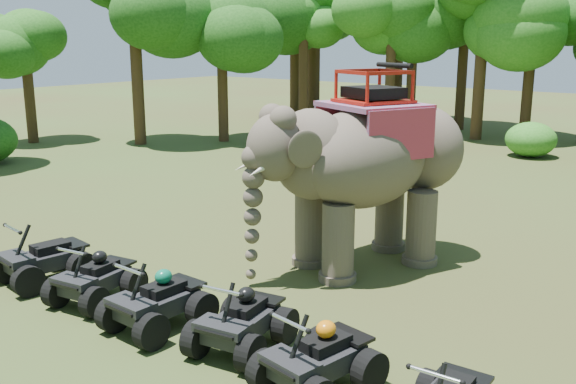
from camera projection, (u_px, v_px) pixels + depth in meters
name	position (u px, v px, depth m)	size (l,w,h in m)	color
ground	(251.00, 295.00, 12.88)	(110.00, 110.00, 0.00)	#47381E
elephant	(367.00, 168.00, 14.14)	(2.34, 5.32, 4.47)	#4A3E35
atv_0	(43.00, 252.00, 13.43)	(1.31, 1.80, 1.33)	black
atv_1	(95.00, 272.00, 12.41)	(1.21, 1.66, 1.23)	black
atv_2	(157.00, 294.00, 11.24)	(1.29, 1.77, 1.31)	black
atv_3	(242.00, 313.00, 10.48)	(1.26, 1.73, 1.28)	black
atv_4	(318.00, 350.00, 9.26)	(1.26, 1.73, 1.28)	black
tree_23	(27.00, 75.00, 30.96)	(4.61, 4.61, 6.58)	#195114
tree_24	(136.00, 53.00, 30.23)	(6.09, 6.09, 8.71)	#195114
tree_25	(222.00, 72.00, 31.36)	(4.75, 4.75, 6.78)	#195114
tree_26	(303.00, 64.00, 35.49)	(5.05, 5.05, 7.22)	#195114
tree_27	(390.00, 68.00, 33.70)	(4.90, 4.90, 7.01)	#195114
tree_28	(482.00, 45.00, 31.67)	(6.54, 6.54, 9.35)	#195114
tree_29	(412.00, 59.00, 35.04)	(5.46, 5.46, 7.81)	#195114
tree_30	(463.00, 55.00, 35.38)	(5.81, 5.81, 8.29)	#195114
tree_32	(399.00, 34.00, 38.64)	(7.38, 7.38, 10.54)	#195114
tree_37	(295.00, 45.00, 37.69)	(6.47, 6.47, 9.25)	#195114
tree_38	(316.00, 45.00, 42.52)	(6.46, 6.46, 9.22)	#195114
tree_39	(313.00, 36.00, 38.73)	(7.25, 7.25, 10.35)	#195114
tree_41	(530.00, 64.00, 31.58)	(5.32, 5.32, 7.60)	#195114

